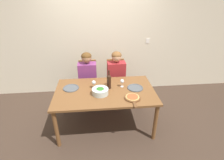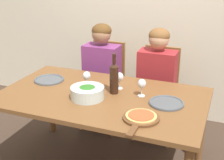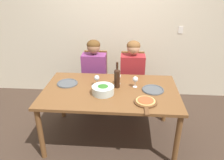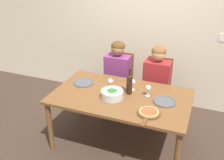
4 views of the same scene
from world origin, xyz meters
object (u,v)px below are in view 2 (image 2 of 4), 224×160
person_man (157,75)px  wine_glass_right (142,84)px  person_woman (101,68)px  wine_glass_centre (119,78)px  dinner_plate_left (49,80)px  dinner_plate_right (166,103)px  chair_left (106,83)px  wine_glass_left (87,77)px  chair_right (158,91)px  wine_bottle (114,78)px  pizza_on_board (141,118)px  broccoli_bowl (87,93)px

person_man → wine_glass_right: size_ratio=7.96×
person_woman → wine_glass_centre: person_woman is taller
dinner_plate_left → dinner_plate_right: 1.15m
chair_left → person_man: (0.62, -0.12, 0.22)m
person_woman → dinner_plate_left: bearing=-114.6°
wine_glass_left → person_man: bearing=52.5°
chair_right → wine_bottle: bearing=-105.4°
wine_glass_centre → pizza_on_board: bearing=-54.9°
pizza_on_board → dinner_plate_left: bearing=157.4°
broccoli_bowl → dinner_plate_left: 0.57m
dinner_plate_right → chair_left: bearing=136.5°
chair_left → wine_glass_right: chair_left is taller
dinner_plate_left → wine_glass_centre: wine_glass_centre is taller
wine_glass_right → person_woman: bearing=135.5°
wine_bottle → dinner_plate_left: size_ratio=1.25×
pizza_on_board → wine_glass_centre: 0.60m
wine_bottle → dinner_plate_left: 0.69m
person_man → wine_glass_centre: 0.60m
dinner_plate_right → dinner_plate_left: bearing=174.9°
wine_glass_centre → dinner_plate_left: bearing=-175.3°
wine_glass_right → pizza_on_board: bearing=-74.2°
wine_bottle → broccoli_bowl: bearing=-131.6°
person_man → wine_glass_centre: (-0.20, -0.55, 0.14)m
dinner_plate_left → wine_glass_left: bearing=-3.4°
chair_right → person_man: size_ratio=0.80×
chair_left → wine_glass_centre: chair_left is taller
person_man → chair_right: bearing=90.0°
broccoli_bowl → pizza_on_board: broccoli_bowl is taller
dinner_plate_right → wine_glass_centre: size_ratio=1.85×
wine_bottle → wine_glass_left: size_ratio=2.31×
wine_bottle → dinner_plate_right: size_ratio=1.25×
chair_left → dinner_plate_right: 1.22m
wine_glass_centre → wine_glass_right: bearing=-20.1°
chair_left → chair_right: (0.62, 0.00, 0.00)m
broccoli_bowl → wine_glass_centre: bearing=59.2°
wine_bottle → wine_glass_right: bearing=5.5°
chair_left → dinner_plate_right: chair_left is taller
person_woman → dinner_plate_left: size_ratio=4.29×
person_man → broccoli_bowl: size_ratio=4.33×
pizza_on_board → person_man: bearing=97.6°
person_woman → wine_glass_left: bearing=-77.9°
broccoli_bowl → wine_glass_centre: (0.17, 0.29, 0.05)m
chair_right → broccoli_bowl: chair_right is taller
person_man → dinner_plate_right: 0.75m
wine_bottle → broccoli_bowl: 0.26m
person_woman → wine_glass_centre: size_ratio=7.96×
person_man → dinner_plate_right: person_man is taller
chair_left → wine_bottle: size_ratio=2.77×
chair_right → pizza_on_board: 1.19m
chair_right → dinner_plate_right: (0.25, -0.82, 0.26)m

